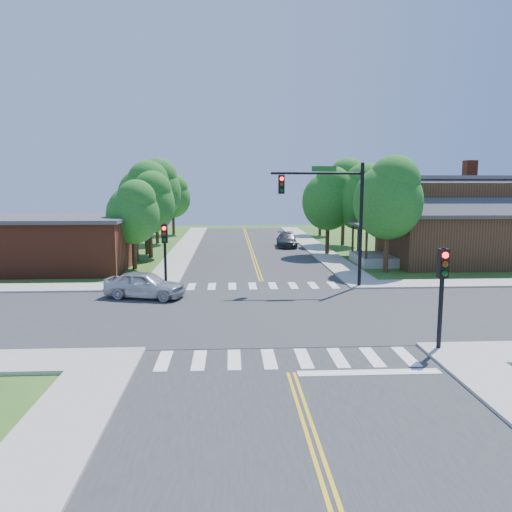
{
  "coord_description": "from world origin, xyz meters",
  "views": [
    {
      "loc": [
        -1.91,
        -22.61,
        6.0
      ],
      "look_at": [
        -0.54,
        3.63,
        2.2
      ],
      "focal_mm": 35.0,
      "sensor_mm": 36.0,
      "label": 1
    }
  ],
  "objects": [
    {
      "name": "crosswalk_south",
      "position": [
        0.0,
        -6.2,
        0.05
      ],
      "size": [
        8.85,
        2.0,
        0.01
      ],
      "color": "white",
      "rests_on": "ground"
    },
    {
      "name": "sidewalk_nw",
      "position": [
        -15.82,
        15.82,
        0.07
      ],
      "size": [
        40.0,
        40.0,
        0.14
      ],
      "color": "#9E9B93",
      "rests_on": "ground"
    },
    {
      "name": "ground",
      "position": [
        0.0,
        0.0,
        0.0
      ],
      "size": [
        100.0,
        100.0,
        0.0
      ],
      "primitive_type": "plane",
      "color": "#2E551A",
      "rests_on": "ground"
    },
    {
      "name": "stop_bar",
      "position": [
        2.5,
        -7.6,
        0.0
      ],
      "size": [
        4.6,
        0.45,
        0.09
      ],
      "primitive_type": "cube",
      "color": "white",
      "rests_on": "ground"
    },
    {
      "name": "road_ns",
      "position": [
        0.0,
        0.0,
        0.02
      ],
      "size": [
        10.0,
        90.0,
        0.04
      ],
      "primitive_type": "cube",
      "color": "#2D2D30",
      "rests_on": "ground"
    },
    {
      "name": "tree_w_a",
      "position": [
        -8.61,
        12.73,
        4.14
      ],
      "size": [
        3.72,
        3.53,
        6.32
      ],
      "color": "#382314",
      "rests_on": "ground"
    },
    {
      "name": "tree_e_a",
      "position": [
        8.82,
        10.56,
        5.19
      ],
      "size": [
        4.66,
        4.43,
        7.93
      ],
      "color": "#382314",
      "rests_on": "ground"
    },
    {
      "name": "signal_pole_se",
      "position": [
        5.6,
        -5.62,
        2.66
      ],
      "size": [
        0.34,
        0.42,
        3.8
      ],
      "color": "black",
      "rests_on": "ground"
    },
    {
      "name": "tree_e_b",
      "position": [
        8.99,
        18.37,
        5.06
      ],
      "size": [
        4.55,
        4.32,
        7.73
      ],
      "color": "#382314",
      "rests_on": "ground"
    },
    {
      "name": "road_ew",
      "position": [
        0.0,
        0.0,
        0.03
      ],
      "size": [
        90.0,
        10.0,
        0.04
      ],
      "primitive_type": "cube",
      "color": "#2D2D30",
      "rests_on": "ground"
    },
    {
      "name": "signal_mast_ne",
      "position": [
        3.91,
        5.59,
        4.85
      ],
      "size": [
        5.3,
        0.42,
        7.2
      ],
      "color": "black",
      "rests_on": "ground"
    },
    {
      "name": "intersection_patch",
      "position": [
        0.0,
        0.0,
        0.0
      ],
      "size": [
        10.2,
        10.2,
        0.06
      ],
      "primitive_type": "cube",
      "color": "#2D2D30",
      "rests_on": "ground"
    },
    {
      "name": "tree_e_d",
      "position": [
        8.72,
        35.25,
        4.6
      ],
      "size": [
        4.14,
        3.93,
        7.03
      ],
      "color": "#382314",
      "rests_on": "ground"
    },
    {
      "name": "car_dgrey",
      "position": [
        3.5,
        24.56,
        0.66
      ],
      "size": [
        2.3,
        4.71,
        1.31
      ],
      "primitive_type": "imported",
      "rotation": [
        0.0,
        0.0,
        -0.05
      ],
      "color": "#333539",
      "rests_on": "ground"
    },
    {
      "name": "sidewalk_ne",
      "position": [
        15.82,
        15.82,
        0.07
      ],
      "size": [
        40.0,
        40.0,
        0.14
      ],
      "color": "#9E9B93",
      "rests_on": "ground"
    },
    {
      "name": "house_ne",
      "position": [
        15.11,
        14.23,
        3.33
      ],
      "size": [
        13.05,
        8.8,
        7.11
      ],
      "color": "#332311",
      "rests_on": "ground"
    },
    {
      "name": "signal_pole_nw",
      "position": [
        -5.6,
        5.58,
        2.66
      ],
      "size": [
        0.34,
        0.42,
        3.8
      ],
      "color": "black",
      "rests_on": "ground"
    },
    {
      "name": "tree_w_c",
      "position": [
        -9.21,
        28.14,
        5.61
      ],
      "size": [
        5.03,
        4.78,
        8.56
      ],
      "color": "#382314",
      "rests_on": "ground"
    },
    {
      "name": "centerline",
      "position": [
        0.0,
        0.0,
        0.05
      ],
      "size": [
        0.3,
        90.0,
        0.01
      ],
      "color": "gold",
      "rests_on": "ground"
    },
    {
      "name": "tree_bldg",
      "position": [
        -8.34,
        18.28,
        4.63
      ],
      "size": [
        4.16,
        3.95,
        7.07
      ],
      "color": "#382314",
      "rests_on": "ground"
    },
    {
      "name": "building_nw",
      "position": [
        -14.2,
        13.2,
        1.88
      ],
      "size": [
        10.4,
        8.4,
        3.73
      ],
      "color": "brown",
      "rests_on": "ground"
    },
    {
      "name": "tree_w_b",
      "position": [
        -8.97,
        20.28,
        5.23
      ],
      "size": [
        4.69,
        4.46,
        7.98
      ],
      "color": "#382314",
      "rests_on": "ground"
    },
    {
      "name": "tree_e_c",
      "position": [
        9.32,
        25.91,
        5.59
      ],
      "size": [
        5.02,
        4.77,
        8.53
      ],
      "color": "#382314",
      "rests_on": "ground"
    },
    {
      "name": "tree_w_d",
      "position": [
        -8.57,
        37.16,
        4.65
      ],
      "size": [
        4.18,
        3.97,
        7.1
      ],
      "color": "#382314",
      "rests_on": "ground"
    },
    {
      "name": "crosswalk_north",
      "position": [
        0.0,
        6.2,
        0.05
      ],
      "size": [
        8.85,
        2.0,
        0.01
      ],
      "color": "white",
      "rests_on": "ground"
    },
    {
      "name": "tree_house",
      "position": [
        6.42,
        18.99,
        4.9
      ],
      "size": [
        4.4,
        4.18,
        7.48
      ],
      "color": "#382314",
      "rests_on": "ground"
    },
    {
      "name": "car_silver",
      "position": [
        -6.42,
        3.4,
        0.72
      ],
      "size": [
        3.89,
        5.12,
        1.44
      ],
      "primitive_type": "imported",
      "rotation": [
        0.0,
        0.0,
        1.3
      ],
      "color": "silver",
      "rests_on": "ground"
    }
  ]
}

